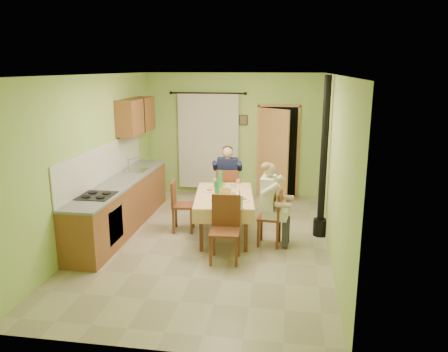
% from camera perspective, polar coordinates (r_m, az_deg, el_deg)
% --- Properties ---
extents(floor, '(4.00, 6.00, 0.01)m').
position_cam_1_polar(floor, '(7.59, -2.00, -8.57)').
color(floor, tan).
rests_on(floor, ground).
extents(room_shell, '(4.04, 6.04, 2.82)m').
position_cam_1_polar(room_shell, '(7.09, -2.13, 5.14)').
color(room_shell, '#AED76E').
rests_on(room_shell, ground).
extents(kitchen_run, '(0.64, 3.64, 1.56)m').
position_cam_1_polar(kitchen_run, '(8.25, -13.25, -3.50)').
color(kitchen_run, brown).
rests_on(kitchen_run, ground).
extents(upper_cabinets, '(0.35, 1.40, 0.70)m').
position_cam_1_polar(upper_cabinets, '(9.19, -11.40, 7.73)').
color(upper_cabinets, brown).
rests_on(upper_cabinets, room_shell).
extents(curtain, '(1.70, 0.07, 2.22)m').
position_cam_1_polar(curtain, '(10.09, -2.06, 4.60)').
color(curtain, black).
rests_on(curtain, ground).
extents(doorway, '(0.96, 0.55, 2.15)m').
position_cam_1_polar(doorway, '(9.91, 6.79, 3.09)').
color(doorway, black).
rests_on(doorway, ground).
extents(dining_table, '(1.21, 1.76, 0.76)m').
position_cam_1_polar(dining_table, '(7.71, 0.02, -5.14)').
color(dining_table, '#E7B67A').
rests_on(dining_table, ground).
extents(tableware, '(0.89, 1.55, 0.33)m').
position_cam_1_polar(tableware, '(7.48, 0.17, -2.19)').
color(tableware, white).
rests_on(tableware, dining_table).
extents(chair_far, '(0.46, 0.46, 0.99)m').
position_cam_1_polar(chair_far, '(8.74, 0.44, -3.43)').
color(chair_far, brown).
rests_on(chair_far, ground).
extents(chair_near, '(0.47, 0.47, 1.01)m').
position_cam_1_polar(chair_near, '(6.78, 0.12, -8.73)').
color(chair_near, brown).
rests_on(chair_near, ground).
extents(chair_right, '(0.41, 0.41, 0.93)m').
position_cam_1_polar(chair_right, '(7.40, 6.03, -6.83)').
color(chair_right, brown).
rests_on(chair_right, ground).
extents(chair_left, '(0.42, 0.42, 0.94)m').
position_cam_1_polar(chair_left, '(8.02, -5.41, -5.15)').
color(chair_left, brown).
rests_on(chair_left, ground).
extents(man_far, '(0.60, 0.49, 1.39)m').
position_cam_1_polar(man_far, '(8.60, 0.46, 0.34)').
color(man_far, '#141938').
rests_on(man_far, chair_far).
extents(man_right, '(0.49, 0.61, 1.39)m').
position_cam_1_polar(man_right, '(7.21, 6.06, -2.44)').
color(man_right, silver).
rests_on(man_right, chair_right).
extents(stove_flue, '(0.24, 0.24, 2.80)m').
position_cam_1_polar(stove_flue, '(7.73, 12.75, -0.47)').
color(stove_flue, black).
rests_on(stove_flue, ground).
extents(picture_back, '(0.19, 0.03, 0.23)m').
position_cam_1_polar(picture_back, '(9.98, 2.54, 7.31)').
color(picture_back, black).
rests_on(picture_back, room_shell).
extents(picture_right, '(0.03, 0.31, 0.21)m').
position_cam_1_polar(picture_right, '(8.17, 13.29, 6.17)').
color(picture_right, brown).
rests_on(picture_right, room_shell).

